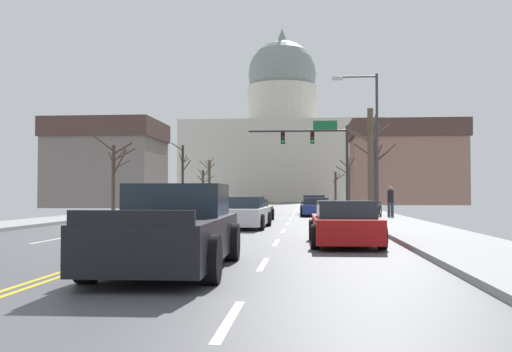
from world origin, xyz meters
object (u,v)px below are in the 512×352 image
object	(u,v)px
sedan_near_03	(244,213)
pickup_truck_near_05	(172,231)
sedan_oncoming_01	(220,201)
sedan_near_00	(314,204)
pedestrian_00	(391,200)
sedan_near_04	(344,224)
bicycle_parked	(379,210)
sedan_oncoming_00	(195,203)
signal_gantry	(319,146)
sedan_near_02	(252,211)
street_lamp_right	(371,132)
sedan_near_01	(316,207)

from	to	relation	value
sedan_near_03	pickup_truck_near_05	xyz separation A→B (m)	(-0.00, -13.03, 0.13)
pickup_truck_near_05	sedan_oncoming_01	world-z (taller)	pickup_truck_near_05
sedan_near_00	pedestrian_00	world-z (taller)	pedestrian_00
sedan_near_04	bicycle_parked	distance (m)	16.80
sedan_oncoming_00	pedestrian_00	xyz separation A→B (m)	(14.50, -18.06, 0.52)
sedan_near_00	signal_gantry	bearing A→B (deg)	82.00
bicycle_parked	sedan_near_04	bearing A→B (deg)	-100.34
sedan_near_00	sedan_near_02	world-z (taller)	sedan_near_00
signal_gantry	street_lamp_right	distance (m)	14.56
street_lamp_right	sedan_oncoming_01	size ratio (longest dim) A/B	1.80
signal_gantry	pedestrian_00	size ratio (longest dim) A/B	4.67
sedan_near_02	sedan_near_04	bearing A→B (deg)	-73.98
street_lamp_right	pedestrian_00	size ratio (longest dim) A/B	4.59
sedan_near_03	sedan_near_04	size ratio (longest dim) A/B	1.01
sedan_near_01	pedestrian_00	size ratio (longest dim) A/B	2.71
sedan_near_02	bicycle_parked	bearing A→B (deg)	24.69
street_lamp_right	bicycle_parked	xyz separation A→B (m)	(0.59, 1.34, -4.29)
pickup_truck_near_05	sedan_oncoming_00	distance (m)	40.54
signal_gantry	pedestrian_00	bearing A→B (deg)	-74.66
street_lamp_right	sedan_near_03	world-z (taller)	street_lamp_right
sedan_near_04	pickup_truck_near_05	bearing A→B (deg)	-123.26
sedan_oncoming_00	bicycle_parked	xyz separation A→B (m)	(13.90, -17.83, -0.08)
sedan_oncoming_00	pickup_truck_near_05	bearing A→B (deg)	-79.68
pickup_truck_near_05	sedan_oncoming_01	distance (m)	52.89
sedan_oncoming_01	bicycle_parked	size ratio (longest dim) A/B	2.45
sedan_near_00	street_lamp_right	bearing A→B (deg)	-75.41
street_lamp_right	sedan_near_04	xyz separation A→B (m)	(-2.42, -15.19, -4.20)
pedestrian_00	bicycle_parked	size ratio (longest dim) A/B	0.96
sedan_near_00	sedan_near_04	size ratio (longest dim) A/B	0.97
pedestrian_00	sedan_near_03	bearing A→B (deg)	-129.47
sedan_oncoming_01	bicycle_parked	bearing A→B (deg)	-65.83
sedan_near_01	pickup_truck_near_05	bearing A→B (deg)	-96.86
sedan_oncoming_01	street_lamp_right	bearing A→B (deg)	-67.65
sedan_near_02	bicycle_parked	world-z (taller)	sedan_near_02
sedan_near_00	sedan_near_01	distance (m)	5.65
sedan_near_04	sedan_oncoming_01	world-z (taller)	sedan_oncoming_01
street_lamp_right	sedan_near_02	size ratio (longest dim) A/B	1.64
sedan_near_00	pickup_truck_near_05	size ratio (longest dim) A/B	0.82
sedan_oncoming_01	sedan_near_04	bearing A→B (deg)	-77.25
pickup_truck_near_05	bicycle_parked	size ratio (longest dim) A/B	3.07
signal_gantry	street_lamp_right	xyz separation A→B (m)	(2.45, -14.35, -0.37)
sedan_near_00	sedan_near_03	bearing A→B (deg)	-99.51
sedan_near_04	pickup_truck_near_05	world-z (taller)	pickup_truck_near_05
signal_gantry	sedan_near_00	world-z (taller)	signal_gantry
pedestrian_00	sedan_near_01	bearing A→B (deg)	133.01
sedan_near_03	sedan_oncoming_01	distance (m)	40.00
street_lamp_right	bicycle_parked	size ratio (longest dim) A/B	4.40
sedan_near_04	sedan_oncoming_01	size ratio (longest dim) A/B	1.07
signal_gantry	sedan_near_01	size ratio (longest dim) A/B	1.73
pickup_truck_near_05	sedan_near_04	bearing A→B (deg)	56.74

